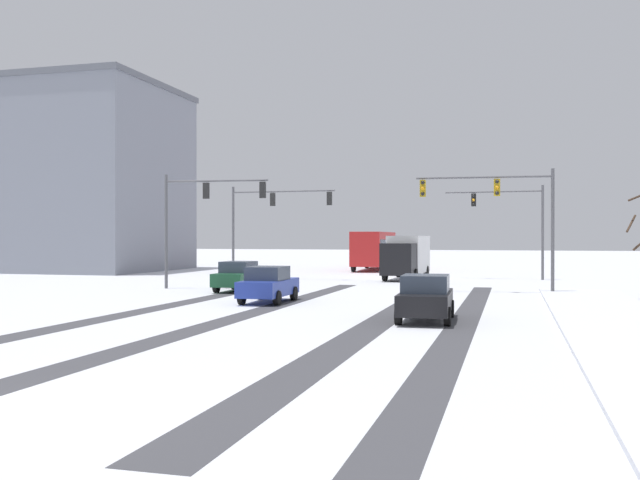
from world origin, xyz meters
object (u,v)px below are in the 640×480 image
object	(u,v)px
traffic_signal_far_right	(514,215)
car_dark_green_lead	(239,276)
traffic_signal_far_left	(268,212)
bus_oncoming	(374,248)
traffic_signal_near_left	(201,207)
traffic_signal_near_right	(503,204)
office_building_far_left_block	(22,180)
box_truck_delivery	(406,256)
car_black_third	(426,298)
car_blue_second	(268,284)

from	to	relation	value
traffic_signal_far_right	car_dark_green_lead	distance (m)	21.06
traffic_signal_far_left	bus_oncoming	xyz separation A→B (m)	(4.54, 15.51, -2.72)
traffic_signal_near_left	bus_oncoming	bearing A→B (deg)	78.60
traffic_signal_near_right	car_dark_green_lead	world-z (taller)	traffic_signal_near_right
traffic_signal_near_left	car_dark_green_lead	distance (m)	4.79
car_dark_green_lead	bus_oncoming	size ratio (longest dim) A/B	0.37
traffic_signal_far_left	office_building_far_left_block	xyz separation A→B (m)	(-26.48, 8.03, 3.40)
box_truck_delivery	bus_oncoming	bearing A→B (deg)	110.18
car_dark_green_lead	office_building_far_left_block	xyz separation A→B (m)	(-28.62, 18.79, 7.29)
traffic_signal_far_right	car_black_third	distance (m)	26.24
traffic_signal_far_right	box_truck_delivery	distance (m)	7.96
car_blue_second	box_truck_delivery	xyz separation A→B (m)	(3.46, 19.05, 0.82)
traffic_signal_near_right	box_truck_delivery	size ratio (longest dim) A/B	0.95
car_blue_second	box_truck_delivery	distance (m)	19.38
office_building_far_left_block	car_black_third	bearing A→B (deg)	-36.62
bus_oncoming	car_black_third	bearing A→B (deg)	-76.47
car_dark_green_lead	office_building_far_left_block	world-z (taller)	office_building_far_left_block
car_dark_green_lead	car_black_third	size ratio (longest dim) A/B	0.99
traffic_signal_far_left	traffic_signal_near_left	distance (m)	9.79
traffic_signal_near_left	car_blue_second	world-z (taller)	traffic_signal_near_left
car_blue_second	bus_oncoming	bearing A→B (deg)	92.35
car_black_third	traffic_signal_far_left	bearing A→B (deg)	121.90
traffic_signal_far_left	car_blue_second	bearing A→B (deg)	-70.51
traffic_signal_far_left	car_black_third	world-z (taller)	traffic_signal_far_left
car_dark_green_lead	traffic_signal_near_left	bearing A→B (deg)	159.84
traffic_signal_far_right	car_dark_green_lead	bearing A→B (deg)	-134.09
traffic_signal_far_left	bus_oncoming	bearing A→B (deg)	73.71
car_black_third	traffic_signal_near_right	bearing A→B (deg)	79.64
traffic_signal_far_right	car_dark_green_lead	size ratio (longest dim) A/B	1.63
traffic_signal_far_left	traffic_signal_near_right	bearing A→B (deg)	-26.99
box_truck_delivery	office_building_far_left_block	size ratio (longest dim) A/B	0.27
office_building_far_left_block	bus_oncoming	bearing A→B (deg)	13.56
traffic_signal_far_right	car_dark_green_lead	xyz separation A→B (m)	(-14.43, -14.90, -3.65)
traffic_signal_near_right	traffic_signal_near_left	bearing A→B (deg)	-174.32
traffic_signal_near_left	car_dark_green_lead	xyz separation A→B (m)	(2.70, -0.99, -3.83)
traffic_signal_far_left	car_dark_green_lead	bearing A→B (deg)	-78.77
bus_oncoming	box_truck_delivery	world-z (taller)	bus_oncoming
traffic_signal_far_right	office_building_far_left_block	distance (m)	43.38
box_truck_delivery	traffic_signal_far_right	bearing A→B (deg)	12.49
bus_oncoming	office_building_far_left_block	distance (m)	32.49
traffic_signal_near_left	bus_oncoming	xyz separation A→B (m)	(5.10, 25.29, -2.65)
car_dark_green_lead	box_truck_delivery	size ratio (longest dim) A/B	0.55
car_dark_green_lead	box_truck_delivery	xyz separation A→B (m)	(7.17, 13.29, 0.82)
traffic_signal_far_right	traffic_signal_far_left	distance (m)	17.08
car_dark_green_lead	car_black_third	bearing A→B (deg)	-43.86
box_truck_delivery	traffic_signal_far_left	bearing A→B (deg)	-164.80
car_dark_green_lead	car_blue_second	xyz separation A→B (m)	(3.71, -5.76, 0.00)
traffic_signal_near_right	box_truck_delivery	distance (m)	12.93
traffic_signal_near_left	car_black_third	size ratio (longest dim) A/B	1.56
traffic_signal_far_left	box_truck_delivery	world-z (taller)	traffic_signal_far_left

